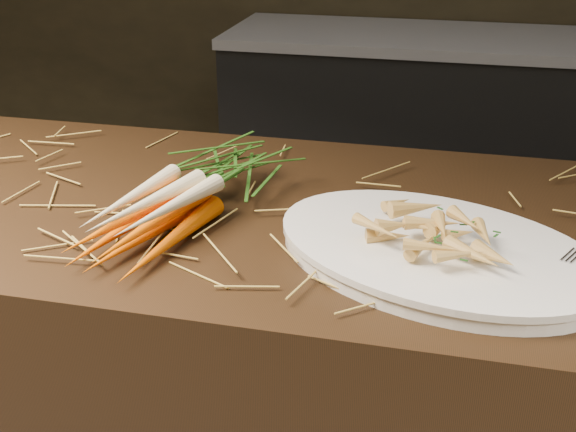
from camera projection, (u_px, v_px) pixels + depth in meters
name	position (u px, v px, depth m)	size (l,w,h in m)	color
main_counter	(259.00, 417.00, 1.40)	(2.40, 0.70, 0.90)	black
back_counter	(447.00, 136.00, 3.01)	(1.82, 0.62, 0.84)	black
straw_bedding	(254.00, 201.00, 1.21)	(1.40, 0.60, 0.02)	#A58534
root_veg_bunch	(200.00, 186.00, 1.18)	(0.26, 0.51, 0.09)	#E94300
serving_platter	(435.00, 254.00, 1.03)	(0.48, 0.32, 0.03)	white
roasted_veg_heap	(438.00, 229.00, 1.01)	(0.23, 0.17, 0.05)	#BD8339
serving_fork	(552.00, 286.00, 0.92)	(0.02, 0.18, 0.00)	silver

